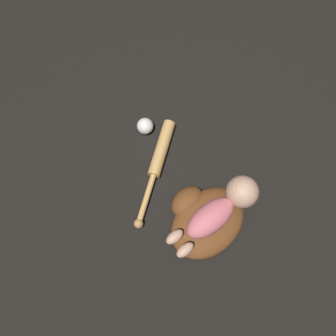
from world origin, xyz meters
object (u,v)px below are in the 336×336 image
at_px(baseball_glove, 204,219).
at_px(baby_figure, 224,207).
at_px(baseball, 145,126).
at_px(baseball_bat, 158,159).

xyz_separation_m(baseball_glove, baby_figure, (0.05, -0.04, 0.10)).
xyz_separation_m(baby_figure, baseball, (0.16, 0.45, -0.11)).
distance_m(baby_figure, baseball_bat, 0.35).
bearing_deg(baby_figure, baseball_glove, 144.20).
xyz_separation_m(baseball_bat, baseball, (0.09, 0.13, 0.01)).
height_order(baseball_glove, baseball, baseball_glove).
relative_size(baseball_bat, baseball, 6.47).
bearing_deg(baseball_bat, baby_figure, -101.07).
height_order(baseball_glove, baby_figure, baby_figure).
height_order(baby_figure, baseball_bat, baby_figure).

